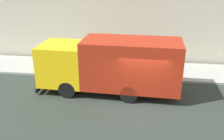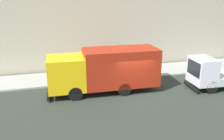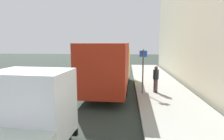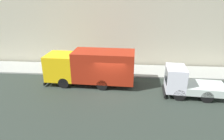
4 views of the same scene
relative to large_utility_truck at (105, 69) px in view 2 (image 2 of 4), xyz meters
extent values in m
plane|color=#29322B|center=(-1.25, -1.78, -1.70)|extent=(80.00, 80.00, 0.00)
cube|color=#9A9E96|center=(3.44, -1.78, -1.63)|extent=(3.39, 30.00, 0.14)
cube|color=#B9B49A|center=(5.63, -1.78, 3.93)|extent=(0.50, 30.00, 11.26)
cube|color=yellow|center=(0.11, 2.72, -0.11)|extent=(2.54, 2.57, 2.24)
cube|color=black|center=(0.16, 3.94, 0.16)|extent=(2.06, 0.14, 1.26)
cube|color=#A12511|center=(-0.04, -1.14, 0.08)|extent=(2.65, 5.35, 2.63)
cube|color=black|center=(0.16, 4.02, -1.44)|extent=(2.35, 0.21, 0.24)
cylinder|color=black|center=(-0.99, 2.27, -1.23)|extent=(0.34, 0.95, 0.94)
cylinder|color=black|center=(1.16, 2.19, -1.23)|extent=(0.34, 0.95, 0.94)
cylinder|color=black|center=(-1.12, -1.09, -1.23)|extent=(0.34, 0.95, 0.94)
cylinder|color=black|center=(1.03, -1.18, -1.23)|extent=(0.34, 0.95, 0.94)
cube|color=white|center=(-1.47, -6.99, -0.28)|extent=(2.18, 1.61, 1.91)
cube|color=black|center=(-1.42, -6.28, -0.05)|extent=(1.74, 0.19, 1.07)
cube|color=black|center=(-1.42, -6.20, -1.44)|extent=(1.99, 0.27, 0.24)
cylinder|color=black|center=(-2.38, -7.21, -1.24)|extent=(0.37, 0.95, 0.93)
cylinder|color=black|center=(-0.61, -7.35, -1.24)|extent=(0.37, 0.95, 0.93)
cylinder|color=black|center=(-0.76, -9.33, -1.24)|extent=(0.37, 0.95, 0.93)
cylinder|color=#4B3B47|center=(2.89, -0.73, -1.15)|extent=(0.34, 0.34, 0.82)
cylinder|color=black|center=(2.89, -0.73, -0.46)|extent=(0.46, 0.46, 0.57)
sphere|color=brown|center=(2.89, -0.73, -0.06)|extent=(0.22, 0.22, 0.22)
cylinder|color=#4C5156|center=(2.09, -1.00, -0.26)|extent=(0.08, 0.08, 2.60)
cube|color=blue|center=(2.09, -0.98, 0.79)|extent=(0.44, 0.03, 0.36)
camera|label=1|loc=(-12.78, -1.70, 4.75)|focal=39.88mm
camera|label=2|loc=(-15.51, 3.75, 4.98)|focal=37.72mm
camera|label=3|loc=(1.15, -11.73, 1.43)|focal=29.35mm
camera|label=4|loc=(-16.13, -3.12, 6.02)|focal=31.69mm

